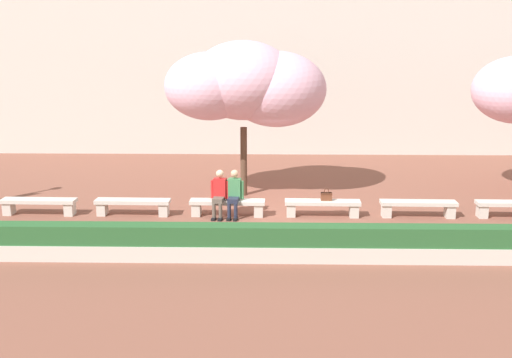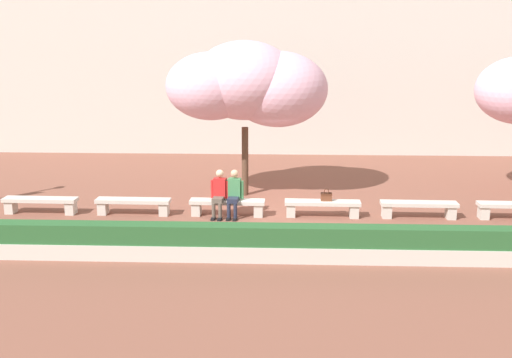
{
  "view_description": "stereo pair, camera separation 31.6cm",
  "coord_description": "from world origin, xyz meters",
  "px_view_note": "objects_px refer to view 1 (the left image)",
  "views": [
    {
      "loc": [
        -0.19,
        -15.79,
        4.81
      ],
      "look_at": [
        -0.52,
        0.2,
        1.0
      ],
      "focal_mm": 42.0,
      "sensor_mm": 36.0,
      "label": 1
    },
    {
      "loc": [
        0.13,
        -15.78,
        4.81
      ],
      "look_at": [
        -0.52,
        0.2,
        1.0
      ],
      "focal_mm": 42.0,
      "sensor_mm": 36.0,
      "label": 2
    }
  ],
  "objects_px": {
    "stone_bench_west_end": "(39,204)",
    "stone_bench_near_west": "(133,204)",
    "handbag": "(326,196)",
    "stone_bench_near_east": "(323,205)",
    "person_seated_right": "(234,192)",
    "stone_bench_east_end": "(418,206)",
    "cherry_tree_main": "(247,85)",
    "person_seated_left": "(219,192)",
    "stone_bench_center": "(227,205)"
  },
  "relations": [
    {
      "from": "stone_bench_center",
      "to": "stone_bench_east_end",
      "type": "xyz_separation_m",
      "value": [
        5.22,
        0.0,
        0.0
      ]
    },
    {
      "from": "stone_bench_east_end",
      "to": "person_seated_left",
      "type": "xyz_separation_m",
      "value": [
        -5.43,
        -0.05,
        0.39
      ]
    },
    {
      "from": "stone_bench_west_end",
      "to": "stone_bench_near_west",
      "type": "xyz_separation_m",
      "value": [
        2.61,
        -0.0,
        0.0
      ]
    },
    {
      "from": "stone_bench_west_end",
      "to": "stone_bench_east_end",
      "type": "distance_m",
      "value": 10.44
    },
    {
      "from": "stone_bench_near_east",
      "to": "stone_bench_near_west",
      "type": "bearing_deg",
      "value": -180.0
    },
    {
      "from": "cherry_tree_main",
      "to": "stone_bench_near_east",
      "type": "bearing_deg",
      "value": -45.91
    },
    {
      "from": "stone_bench_west_end",
      "to": "handbag",
      "type": "height_order",
      "value": "handbag"
    },
    {
      "from": "stone_bench_east_end",
      "to": "person_seated_right",
      "type": "bearing_deg",
      "value": -179.39
    },
    {
      "from": "stone_bench_near_west",
      "to": "handbag",
      "type": "xyz_separation_m",
      "value": [
        5.32,
        0.02,
        0.27
      ]
    },
    {
      "from": "stone_bench_near_east",
      "to": "person_seated_right",
      "type": "bearing_deg",
      "value": -178.74
    },
    {
      "from": "person_seated_left",
      "to": "person_seated_right",
      "type": "bearing_deg",
      "value": -0.02
    },
    {
      "from": "person_seated_right",
      "to": "handbag",
      "type": "distance_m",
      "value": 2.52
    },
    {
      "from": "handbag",
      "to": "stone_bench_near_east",
      "type": "bearing_deg",
      "value": -168.06
    },
    {
      "from": "person_seated_right",
      "to": "person_seated_left",
      "type": "bearing_deg",
      "value": 179.98
    },
    {
      "from": "person_seated_left",
      "to": "stone_bench_near_east",
      "type": "bearing_deg",
      "value": 1.07
    },
    {
      "from": "stone_bench_west_end",
      "to": "stone_bench_near_east",
      "type": "xyz_separation_m",
      "value": [
        7.83,
        0.0,
        0.0
      ]
    },
    {
      "from": "stone_bench_center",
      "to": "person_seated_right",
      "type": "xyz_separation_m",
      "value": [
        0.19,
        -0.05,
        0.39
      ]
    },
    {
      "from": "stone_bench_east_end",
      "to": "person_seated_left",
      "type": "height_order",
      "value": "person_seated_left"
    },
    {
      "from": "person_seated_right",
      "to": "cherry_tree_main",
      "type": "height_order",
      "value": "cherry_tree_main"
    },
    {
      "from": "stone_bench_west_end",
      "to": "cherry_tree_main",
      "type": "xyz_separation_m",
      "value": [
        5.69,
        2.21,
        3.1
      ]
    },
    {
      "from": "stone_bench_center",
      "to": "stone_bench_near_east",
      "type": "distance_m",
      "value": 2.61
    },
    {
      "from": "stone_bench_center",
      "to": "person_seated_left",
      "type": "distance_m",
      "value": 0.44
    },
    {
      "from": "stone_bench_west_end",
      "to": "stone_bench_near_west",
      "type": "height_order",
      "value": "same"
    },
    {
      "from": "stone_bench_east_end",
      "to": "cherry_tree_main",
      "type": "distance_m",
      "value": 6.08
    },
    {
      "from": "stone_bench_center",
      "to": "cherry_tree_main",
      "type": "height_order",
      "value": "cherry_tree_main"
    },
    {
      "from": "stone_bench_near_west",
      "to": "stone_bench_east_end",
      "type": "xyz_separation_m",
      "value": [
        7.83,
        0.0,
        0.0
      ]
    },
    {
      "from": "stone_bench_near_west",
      "to": "stone_bench_east_end",
      "type": "relative_size",
      "value": 1.0
    },
    {
      "from": "handbag",
      "to": "cherry_tree_main",
      "type": "relative_size",
      "value": 0.07
    },
    {
      "from": "stone_bench_near_west",
      "to": "person_seated_right",
      "type": "bearing_deg",
      "value": -1.09
    },
    {
      "from": "stone_bench_near_east",
      "to": "cherry_tree_main",
      "type": "relative_size",
      "value": 0.43
    },
    {
      "from": "stone_bench_near_west",
      "to": "stone_bench_west_end",
      "type": "bearing_deg",
      "value": 180.0
    },
    {
      "from": "person_seated_right",
      "to": "stone_bench_near_west",
      "type": "bearing_deg",
      "value": 178.91
    },
    {
      "from": "stone_bench_east_end",
      "to": "person_seated_right",
      "type": "relative_size",
      "value": 1.6
    },
    {
      "from": "stone_bench_west_end",
      "to": "handbag",
      "type": "xyz_separation_m",
      "value": [
        7.93,
        0.02,
        0.27
      ]
    },
    {
      "from": "stone_bench_west_end",
      "to": "person_seated_right",
      "type": "xyz_separation_m",
      "value": [
        5.41,
        -0.05,
        0.39
      ]
    },
    {
      "from": "stone_bench_center",
      "to": "person_seated_right",
      "type": "height_order",
      "value": "person_seated_right"
    },
    {
      "from": "stone_bench_center",
      "to": "person_seated_left",
      "type": "height_order",
      "value": "person_seated_left"
    },
    {
      "from": "stone_bench_near_east",
      "to": "cherry_tree_main",
      "type": "distance_m",
      "value": 4.36
    },
    {
      "from": "stone_bench_west_end",
      "to": "stone_bench_near_west",
      "type": "relative_size",
      "value": 1.0
    },
    {
      "from": "stone_bench_east_end",
      "to": "cherry_tree_main",
      "type": "height_order",
      "value": "cherry_tree_main"
    },
    {
      "from": "stone_bench_near_west",
      "to": "stone_bench_near_east",
      "type": "bearing_deg",
      "value": 0.0
    },
    {
      "from": "stone_bench_near_east",
      "to": "handbag",
      "type": "height_order",
      "value": "handbag"
    },
    {
      "from": "person_seated_left",
      "to": "person_seated_right",
      "type": "distance_m",
      "value": 0.4
    },
    {
      "from": "stone_bench_near_west",
      "to": "stone_bench_east_end",
      "type": "distance_m",
      "value": 7.83
    },
    {
      "from": "stone_bench_west_end",
      "to": "person_seated_left",
      "type": "bearing_deg",
      "value": -0.61
    },
    {
      "from": "handbag",
      "to": "cherry_tree_main",
      "type": "height_order",
      "value": "cherry_tree_main"
    },
    {
      "from": "cherry_tree_main",
      "to": "handbag",
      "type": "bearing_deg",
      "value": -44.32
    },
    {
      "from": "stone_bench_west_end",
      "to": "person_seated_left",
      "type": "height_order",
      "value": "person_seated_left"
    },
    {
      "from": "stone_bench_near_east",
      "to": "person_seated_left",
      "type": "relative_size",
      "value": 1.6
    },
    {
      "from": "person_seated_left",
      "to": "cherry_tree_main",
      "type": "distance_m",
      "value": 3.6
    }
  ]
}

